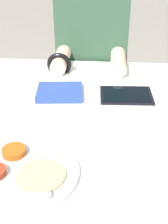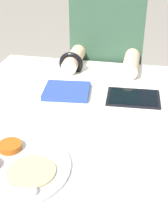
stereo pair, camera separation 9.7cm
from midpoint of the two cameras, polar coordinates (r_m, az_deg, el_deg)
dining_table at (r=1.29m, az=1.05°, el=-15.18°), size 0.93×1.07×0.73m
thali_tray at (r=0.87m, az=-9.45°, el=-9.89°), size 0.30×0.30×0.03m
red_notebook at (r=1.22m, az=-0.89°, el=3.74°), size 0.19×0.17×0.02m
tablet_device at (r=1.21m, az=11.27°, el=2.54°), size 0.21×0.16×0.01m
person_diner at (r=1.70m, az=5.74°, el=5.50°), size 0.36×0.42×1.21m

